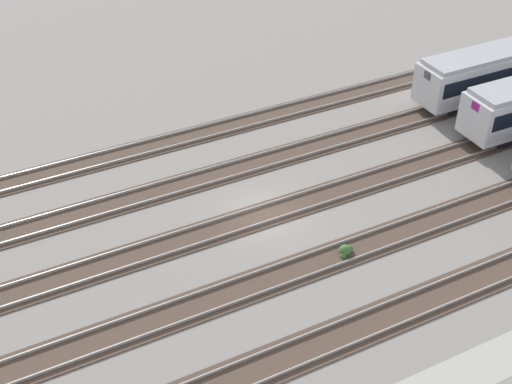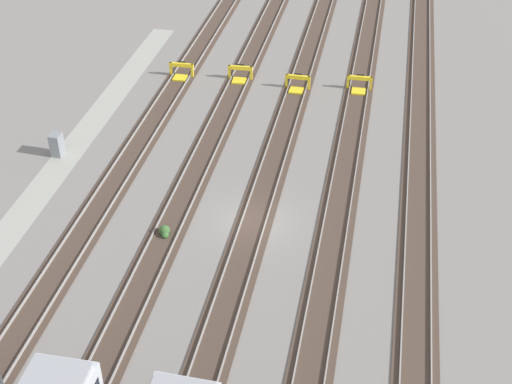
% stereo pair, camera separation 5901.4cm
% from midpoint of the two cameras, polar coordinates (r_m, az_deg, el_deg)
% --- Properties ---
extents(ground_plane, '(400.00, 400.00, 0.00)m').
position_cam_midpoint_polar(ground_plane, '(28.98, 30.96, -35.36)').
color(ground_plane, gray).
extents(service_walkway, '(54.00, 2.00, 0.01)m').
position_cam_midpoint_polar(service_walkway, '(27.17, -3.91, -34.03)').
color(service_walkway, '#9E9E93').
rests_on(service_walkway, ground).
extents(rail_track_nearest, '(90.00, 2.23, 0.21)m').
position_cam_midpoint_polar(rail_track_nearest, '(26.94, 7.11, -35.53)').
color(rail_track_nearest, '#47382D').
rests_on(rail_track_nearest, ground).
extents(rail_track_near_inner, '(90.00, 2.24, 0.21)m').
position_cam_midpoint_polar(rail_track_near_inner, '(27.54, 19.50, -36.01)').
color(rail_track_near_inner, '#47382D').
rests_on(rail_track_near_inner, ground).
extents(rail_track_middle, '(90.00, 2.24, 0.21)m').
position_cam_midpoint_polar(rail_track_middle, '(28.94, 30.99, -35.32)').
color(rail_track_middle, '#47382D').
rests_on(rail_track_middle, ground).
extents(rail_track_far_inner, '(90.00, 2.23, 0.21)m').
position_cam_midpoint_polar(rail_track_far_inner, '(31.04, 40.91, -33.82)').
color(rail_track_far_inner, '#47382D').
rests_on(rail_track_far_inner, ground).
extents(rail_track_farthest, '(90.00, 2.23, 0.21)m').
position_cam_midpoint_polar(rail_track_farthest, '(33.69, 49.08, -31.93)').
color(rail_track_farthest, '#47382D').
rests_on(rail_track_farthest, ground).
extents(bumper_stop_nearest_track, '(1.36, 2.01, 1.22)m').
position_cam_midpoint_polar(bumper_stop_nearest_track, '(36.57, 9.79, -8.12)').
color(bumper_stop_nearest_track, yellow).
rests_on(bumper_stop_nearest_track, ground).
extents(bumper_stop_near_inner_track, '(1.38, 2.01, 1.22)m').
position_cam_midpoint_polar(bumper_stop_near_inner_track, '(37.31, 17.27, -8.44)').
color(bumper_stop_near_inner_track, yellow).
rests_on(bumper_stop_near_inner_track, ground).
extents(bumper_stop_middle_track, '(1.36, 2.01, 1.22)m').
position_cam_midpoint_polar(bumper_stop_middle_track, '(37.81, 24.61, -9.83)').
color(bumper_stop_middle_track, yellow).
rests_on(bumper_stop_middle_track, ground).
extents(bumper_stop_far_inner_track, '(1.35, 2.00, 1.22)m').
position_cam_midpoint_polar(bumper_stop_far_inner_track, '(39.97, 31.15, -9.42)').
color(bumper_stop_far_inner_track, yellow).
rests_on(bumper_stop_far_inner_track, ground).
extents(electrical_cabinet, '(0.90, 0.73, 1.60)m').
position_cam_midpoint_polar(electrical_cabinet, '(28.50, -2.72, -24.35)').
color(electrical_cabinet, gray).
rests_on(electrical_cabinet, ground).
extents(weed_clump, '(0.92, 0.70, 0.64)m').
position_cam_midpoint_polar(weed_clump, '(26.71, 19.91, -40.27)').
color(weed_clump, '#38602D').
rests_on(weed_clump, ground).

